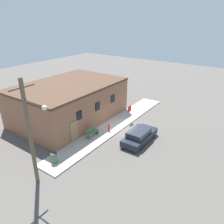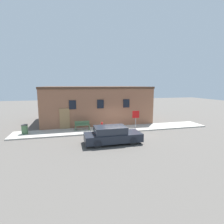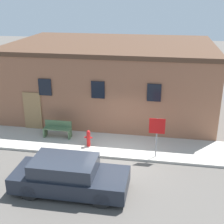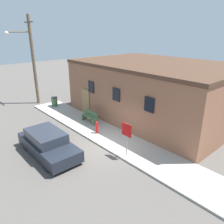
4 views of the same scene
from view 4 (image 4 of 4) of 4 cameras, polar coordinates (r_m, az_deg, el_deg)
ground_plane at (r=13.37m, az=-2.93°, el=-9.14°), size 80.00×80.00×0.00m
sidewalk at (r=14.06m, az=1.10°, el=-7.27°), size 19.62×2.51×0.11m
brick_building at (r=17.96m, az=11.14°, el=5.80°), size 12.37×8.49×4.34m
fire_hydrant at (r=14.68m, az=-3.97°, el=-3.99°), size 0.39×0.19×0.84m
stop_sign at (r=11.73m, az=3.83°, el=-5.65°), size 0.72×0.06×1.90m
bench at (r=16.47m, az=-5.78°, el=-1.23°), size 1.44×0.44×0.85m
trash_bin at (r=20.61m, az=-14.82°, el=2.68°), size 0.56×0.56×0.86m
utility_pole at (r=21.54m, az=-20.19°, el=12.97°), size 1.80×2.26×7.94m
parked_car at (r=12.92m, az=-16.42°, el=-7.89°), size 4.42×1.81×1.35m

